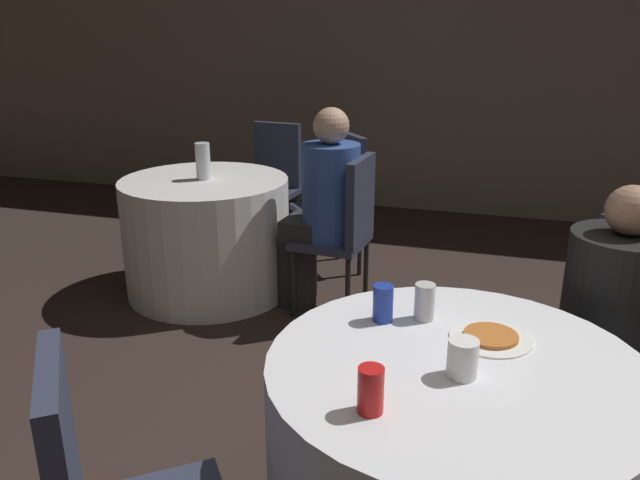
% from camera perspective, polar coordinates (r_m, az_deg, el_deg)
% --- Properties ---
extents(wall_back, '(16.00, 0.06, 2.80)m').
position_cam_1_polar(wall_back, '(5.73, 17.57, 15.72)').
color(wall_back, gray).
rests_on(wall_back, ground_plane).
extents(table_near, '(1.09, 1.09, 0.74)m').
position_cam_1_polar(table_near, '(2.05, 11.67, -20.01)').
color(table_near, silver).
rests_on(table_near, ground_plane).
extents(table_far, '(1.05, 1.05, 0.74)m').
position_cam_1_polar(table_far, '(4.05, -10.27, 0.37)').
color(table_far, white).
rests_on(table_far, ground_plane).
extents(chair_near_northeast, '(0.56, 0.56, 0.95)m').
position_cam_1_polar(chair_near_northeast, '(2.66, 26.06, -7.06)').
color(chair_near_northeast, '#2D3347').
rests_on(chair_near_northeast, ground_plane).
extents(chair_far_north, '(0.44, 0.44, 0.95)m').
position_cam_1_polar(chair_far_north, '(4.79, -4.33, 5.93)').
color(chair_far_north, '#2D3347').
rests_on(chair_far_north, ground_plane).
extents(chair_far_northeast, '(0.56, 0.56, 0.95)m').
position_cam_1_polar(chair_far_northeast, '(4.30, 1.84, 4.48)').
color(chair_far_northeast, '#2D3347').
rests_on(chair_far_northeast, ground_plane).
extents(chair_far_east, '(0.44, 0.43, 0.95)m').
position_cam_1_polar(chair_far_east, '(3.60, 2.43, 1.55)').
color(chair_far_east, '#2D3347').
rests_on(chair_far_east, ground_plane).
extents(person_blue_shirt, '(0.51, 0.35, 1.22)m').
position_cam_1_polar(person_blue_shirt, '(3.64, 0.01, 2.64)').
color(person_blue_shirt, '#282828').
rests_on(person_blue_shirt, ground_plane).
extents(person_black_shirt, '(0.49, 0.51, 1.13)m').
position_cam_1_polar(person_black_shirt, '(2.52, 24.42, -7.65)').
color(person_black_shirt, '#33384C').
rests_on(person_black_shirt, ground_plane).
extents(pizza_plate_near, '(0.25, 0.25, 0.02)m').
position_cam_1_polar(pizza_plate_near, '(1.99, 15.35, -8.55)').
color(pizza_plate_near, white).
rests_on(pizza_plate_near, table_near).
extents(soda_can_blue, '(0.07, 0.07, 0.12)m').
position_cam_1_polar(soda_can_blue, '(2.02, 5.78, -5.77)').
color(soda_can_blue, '#1E38A5').
rests_on(soda_can_blue, table_near).
extents(soda_can_silver, '(0.07, 0.07, 0.12)m').
position_cam_1_polar(soda_can_silver, '(2.05, 9.54, -5.59)').
color(soda_can_silver, silver).
rests_on(soda_can_silver, table_near).
extents(soda_can_red, '(0.07, 0.07, 0.12)m').
position_cam_1_polar(soda_can_red, '(1.57, 4.65, -13.51)').
color(soda_can_red, red).
rests_on(soda_can_red, table_near).
extents(cup_near, '(0.08, 0.08, 0.11)m').
position_cam_1_polar(cup_near, '(1.75, 12.90, -10.51)').
color(cup_near, white).
rests_on(cup_near, table_near).
extents(bottle_far, '(0.09, 0.09, 0.23)m').
position_cam_1_polar(bottle_far, '(3.93, -10.65, 7.09)').
color(bottle_far, silver).
rests_on(bottle_far, table_far).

